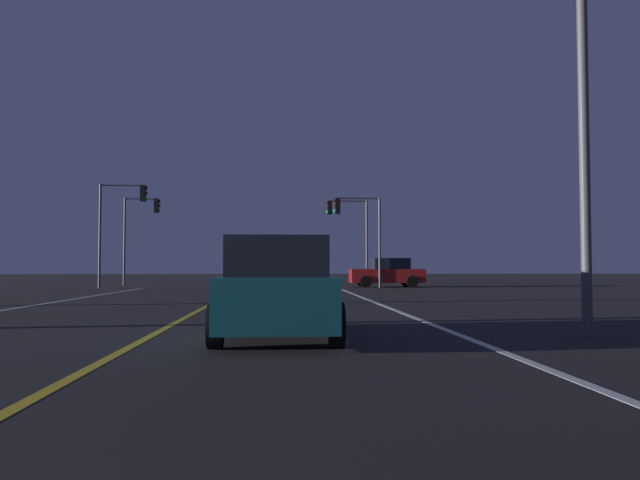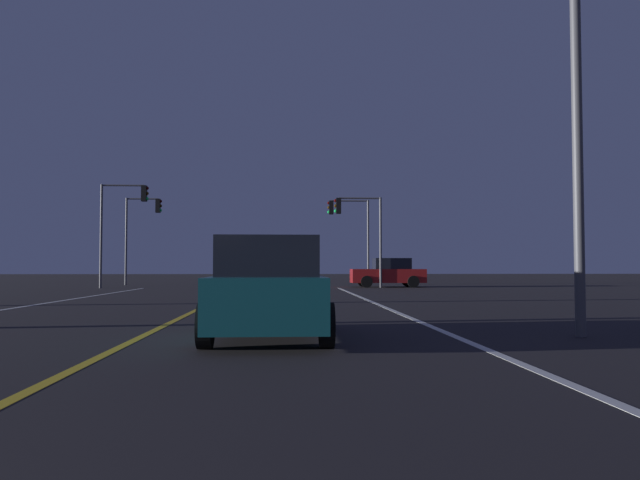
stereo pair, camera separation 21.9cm
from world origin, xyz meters
name	(u,v)px [view 2 (the right image)]	position (x,y,z in m)	size (l,w,h in m)	color
lane_edge_right	(412,319)	(5.44, 14.70, 0.00)	(0.16, 41.41, 0.01)	silver
lane_center_divider	(176,320)	(0.00, 14.70, 0.00)	(0.16, 41.41, 0.01)	gold
car_lead_same_lane	(269,290)	(2.21, 10.86, 0.82)	(2.02, 4.30, 1.70)	black
car_crossing_side	(389,273)	(8.51, 36.85, 0.82)	(4.30, 2.02, 1.70)	black
traffic_light_near_right	(358,221)	(6.61, 35.91, 3.85)	(2.75, 0.36, 5.19)	#4C4C51
traffic_light_near_left	(123,212)	(-6.71, 35.91, 4.28)	(2.69, 0.36, 5.84)	#4C4C51
traffic_light_far_right	(349,222)	(6.64, 41.41, 4.14)	(2.78, 0.36, 5.61)	#4C4C51
traffic_light_far_left	(143,221)	(-6.86, 41.41, 4.15)	(2.35, 0.36, 5.67)	#4C4C51
street_lamp_right_near	(543,24)	(7.02, 10.83, 5.50)	(2.67, 0.44, 8.70)	#4C4C51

